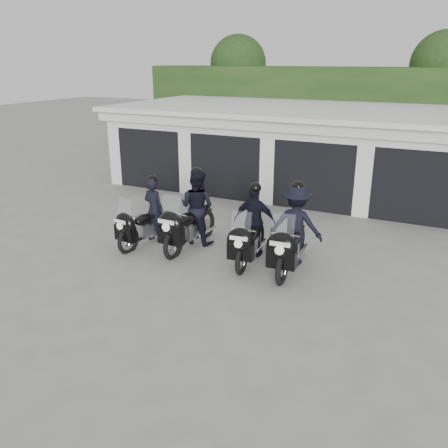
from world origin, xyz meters
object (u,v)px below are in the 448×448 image
at_px(police_bike_b, 193,213).
at_px(police_bike_c, 253,227).
at_px(police_bike_d, 294,230).
at_px(police_bike_a, 147,217).

relative_size(police_bike_b, police_bike_c, 1.09).
bearing_deg(police_bike_b, police_bike_c, -2.82).
bearing_deg(police_bike_b, police_bike_d, -0.98).
distance_m(police_bike_b, police_bike_c, 1.73).
height_order(police_bike_a, police_bike_c, police_bike_c).
relative_size(police_bike_a, police_bike_b, 0.88).
relative_size(police_bike_c, police_bike_d, 0.93).
xyz_separation_m(police_bike_a, police_bike_d, (3.88, 0.30, 0.15)).
relative_size(police_bike_b, police_bike_d, 1.01).
bearing_deg(police_bike_b, police_bike_a, -157.10).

